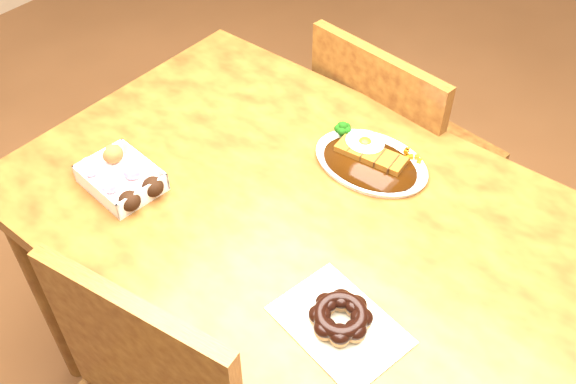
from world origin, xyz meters
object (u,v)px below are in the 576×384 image
Objects in this scene: pon_de_ring at (340,318)px; table at (300,241)px; donut_box at (121,177)px; katsu_curry_plate at (370,158)px; chair_far at (395,156)px.

table is at bearing 141.80° from pon_de_ring.
pon_de_ring is (0.22, -0.17, 0.12)m from table.
pon_de_ring is (0.55, 0.01, -0.00)m from donut_box.
donut_box is (-0.36, -0.38, 0.01)m from katsu_curry_plate.
katsu_curry_plate is at bearing 46.68° from donut_box.
pon_de_ring is (0.30, -0.71, 0.29)m from chair_far.
pon_de_ring is at bearing -38.20° from table.
table is 4.66× the size of katsu_curry_plate.
pon_de_ring is at bearing 0.64° from donut_box.
chair_far is (-0.08, 0.54, -0.17)m from table.
chair_far is 0.81m from donut_box.
chair_far is 0.45m from katsu_curry_plate.
chair_far is at bearing 113.03° from pon_de_ring.
katsu_curry_plate is (0.03, 0.20, 0.11)m from table.
donut_box is at bearing -151.34° from table.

